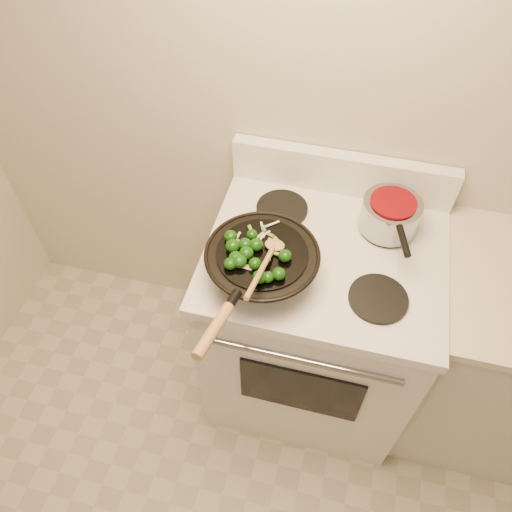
# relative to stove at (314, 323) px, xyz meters

# --- Properties ---
(stove) EXTENTS (0.78, 0.67, 1.08)m
(stove) POSITION_rel_stove_xyz_m (0.00, 0.00, 0.00)
(stove) COLOR white
(stove) RESTS_ON ground
(wok) EXTENTS (0.35, 0.57, 0.17)m
(wok) POSITION_rel_stove_xyz_m (-0.18, -0.16, 0.52)
(wok) COLOR black
(wok) RESTS_ON stove
(stirfry) EXTENTS (0.21, 0.26, 0.04)m
(stirfry) POSITION_rel_stove_xyz_m (-0.21, -0.18, 0.58)
(stirfry) COLOR #0F3808
(stirfry) RESTS_ON wok
(wooden_spoon) EXTENTS (0.06, 0.28, 0.08)m
(wooden_spoon) POSITION_rel_stove_xyz_m (-0.16, -0.19, 0.60)
(wooden_spoon) COLOR #AC7D43
(wooden_spoon) RESTS_ON wok
(saucepan) EXTENTS (0.19, 0.31, 0.11)m
(saucepan) POSITION_rel_stove_xyz_m (0.18, 0.15, 0.52)
(saucepan) COLOR #92949A
(saucepan) RESTS_ON stove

